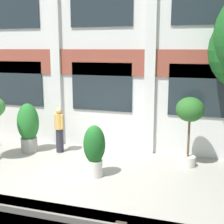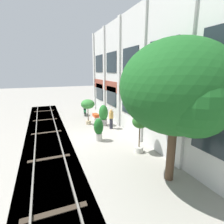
{
  "view_description": "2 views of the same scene",
  "coord_description": "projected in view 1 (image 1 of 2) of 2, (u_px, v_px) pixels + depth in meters",
  "views": [
    {
      "loc": [
        3.61,
        -7.86,
        3.6
      ],
      "look_at": [
        0.71,
        1.49,
        1.58
      ],
      "focal_mm": 50.0,
      "sensor_mm": 36.0,
      "label": 1
    },
    {
      "loc": [
        10.97,
        -3.23,
        4.5
      ],
      "look_at": [
        0.27,
        1.07,
        1.74
      ],
      "focal_mm": 28.0,
      "sensor_mm": 36.0,
      "label": 2
    }
  ],
  "objects": [
    {
      "name": "ground_plane",
      "position": [
        74.0,
        173.0,
        9.12
      ],
      "size": [
        80.0,
        80.0,
        0.0
      ],
      "primitive_type": "plane",
      "color": "#9E998E"
    },
    {
      "name": "potted_plant_tall_urn",
      "position": [
        190.0,
        116.0,
        9.35
      ],
      "size": [
        0.84,
        0.84,
        2.17
      ],
      "color": "beige",
      "rests_on": "ground"
    },
    {
      "name": "potted_plant_fluted_column",
      "position": [
        28.0,
        126.0,
        10.87
      ],
      "size": [
        0.75,
        0.75,
        1.73
      ],
      "color": "gray",
      "rests_on": "ground"
    },
    {
      "name": "resident_by_doorway",
      "position": [
        59.0,
        129.0,
        10.83
      ],
      "size": [
        0.45,
        0.34,
        1.59
      ],
      "rotation": [
        0.0,
        0.0,
        -2.19
      ],
      "color": "#282833",
      "rests_on": "ground"
    },
    {
      "name": "potted_plant_ribbed_drum",
      "position": [
        94.0,
        148.0,
        8.74
      ],
      "size": [
        0.62,
        0.62,
        1.5
      ],
      "color": "beige",
      "rests_on": "ground"
    },
    {
      "name": "apartment_facade",
      "position": [
        103.0,
        31.0,
        10.86
      ],
      "size": [
        17.67,
        0.64,
        8.38
      ],
      "color": "silver",
      "rests_on": "ground"
    }
  ]
}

